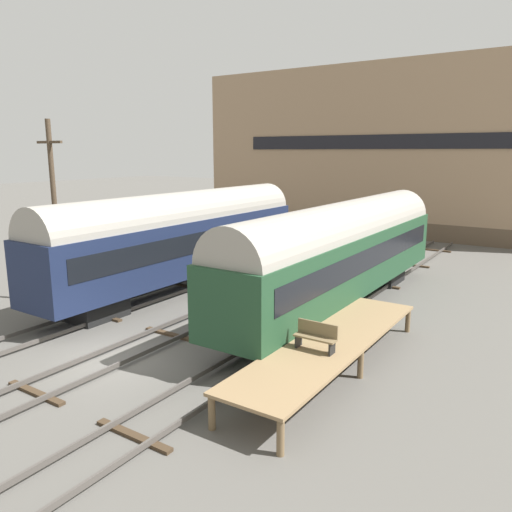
{
  "coord_description": "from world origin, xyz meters",
  "views": [
    {
      "loc": [
        13.44,
        -11.05,
        7.32
      ],
      "look_at": [
        0.0,
        9.29,
        2.2
      ],
      "focal_mm": 35.0,
      "sensor_mm": 36.0,
      "label": 1
    }
  ],
  "objects_px": {
    "bench": "(316,335)",
    "utility_pole": "(55,210)",
    "train_car_green": "(342,249)",
    "train_car_navy": "(181,235)"
  },
  "relations": [
    {
      "from": "bench",
      "to": "train_car_navy",
      "type": "bearing_deg",
      "value": 151.46
    },
    {
      "from": "bench",
      "to": "utility_pole",
      "type": "xyz_separation_m",
      "value": [
        -14.5,
        0.96,
        3.0
      ]
    },
    {
      "from": "train_car_green",
      "to": "utility_pole",
      "type": "bearing_deg",
      "value": -151.61
    },
    {
      "from": "train_car_green",
      "to": "bench",
      "type": "xyz_separation_m",
      "value": [
        2.47,
        -7.46,
        -1.32
      ]
    },
    {
      "from": "train_car_green",
      "to": "bench",
      "type": "height_order",
      "value": "train_car_green"
    },
    {
      "from": "utility_pole",
      "to": "train_car_navy",
      "type": "bearing_deg",
      "value": 55.39
    },
    {
      "from": "train_car_navy",
      "to": "utility_pole",
      "type": "xyz_separation_m",
      "value": [
        -3.48,
        -5.04,
        1.57
      ]
    },
    {
      "from": "utility_pole",
      "to": "bench",
      "type": "bearing_deg",
      "value": -3.77
    },
    {
      "from": "train_car_green",
      "to": "train_car_navy",
      "type": "bearing_deg",
      "value": -170.29
    },
    {
      "from": "train_car_navy",
      "to": "train_car_green",
      "type": "height_order",
      "value": "train_car_navy"
    }
  ]
}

